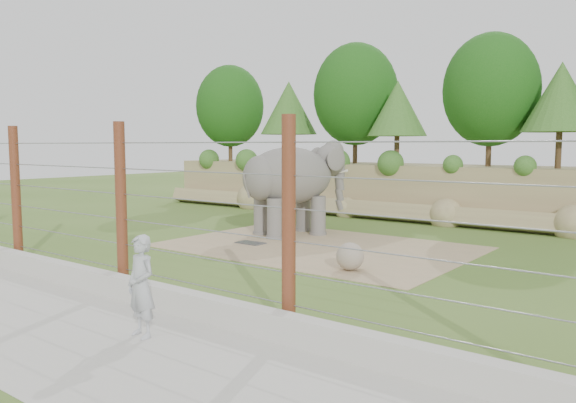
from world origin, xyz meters
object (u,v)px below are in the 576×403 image
Objects in this scene: stone_ball at (350,256)px; zookeeper at (141,286)px; elephant at (290,189)px; barrier_fence at (121,206)px.

zookeeper is (-0.19, -6.88, 0.53)m from stone_ball.
barrier_fence reaches higher than elephant.
stone_ball is 0.42× the size of zookeeper.
stone_ball is at bearing 94.49° from zookeeper.
elephant reaches higher than zookeeper.
barrier_fence is at bearing -54.52° from elephant.
barrier_fence is (1.80, -8.95, 0.23)m from elephant.
elephant is 6.59m from stone_ball.
stone_ball is at bearing -13.68° from elephant.
zookeeper is at bearing -91.58° from stone_ball.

